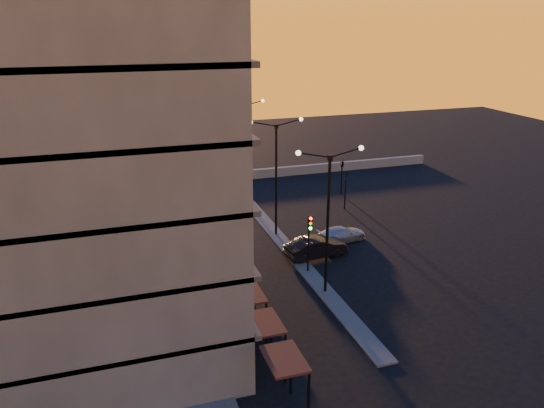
{
  "coord_description": "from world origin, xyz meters",
  "views": [
    {
      "loc": [
        -12.58,
        -27.68,
        16.67
      ],
      "look_at": [
        -1.9,
        5.2,
        4.5
      ],
      "focal_mm": 35.0,
      "sensor_mm": 36.0,
      "label": 1
    }
  ],
  "objects_px": {
    "streetlamp_mid": "(276,169)",
    "car_sedan": "(316,247)",
    "car_hatchback": "(247,325)",
    "car_wagon": "(341,234)",
    "traffic_light_main": "(309,235)"
  },
  "relations": [
    {
      "from": "streetlamp_mid",
      "to": "car_sedan",
      "type": "xyz_separation_m",
      "value": [
        1.5,
        -4.82,
        -4.82
      ]
    },
    {
      "from": "streetlamp_mid",
      "to": "car_wagon",
      "type": "relative_size",
      "value": 2.27
    },
    {
      "from": "car_wagon",
      "to": "car_sedan",
      "type": "bearing_deg",
      "value": 111.42
    },
    {
      "from": "car_hatchback",
      "to": "car_sedan",
      "type": "relative_size",
      "value": 0.86
    },
    {
      "from": "streetlamp_mid",
      "to": "car_hatchback",
      "type": "relative_size",
      "value": 2.37
    },
    {
      "from": "traffic_light_main",
      "to": "car_sedan",
      "type": "height_order",
      "value": "traffic_light_main"
    },
    {
      "from": "streetlamp_mid",
      "to": "car_hatchback",
      "type": "bearing_deg",
      "value": -114.67
    },
    {
      "from": "streetlamp_mid",
      "to": "traffic_light_main",
      "type": "height_order",
      "value": "streetlamp_mid"
    },
    {
      "from": "car_sedan",
      "to": "streetlamp_mid",
      "type": "bearing_deg",
      "value": 10.16
    },
    {
      "from": "streetlamp_mid",
      "to": "traffic_light_main",
      "type": "bearing_deg",
      "value": -90.0
    },
    {
      "from": "car_hatchback",
      "to": "car_wagon",
      "type": "bearing_deg",
      "value": -55.85
    },
    {
      "from": "streetlamp_mid",
      "to": "car_wagon",
      "type": "bearing_deg",
      "value": -31.79
    },
    {
      "from": "car_sedan",
      "to": "car_wagon",
      "type": "distance_m",
      "value": 3.63
    },
    {
      "from": "streetlamp_mid",
      "to": "car_sedan",
      "type": "bearing_deg",
      "value": -72.71
    },
    {
      "from": "car_hatchback",
      "to": "car_sedan",
      "type": "distance_m",
      "value": 11.26
    }
  ]
}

